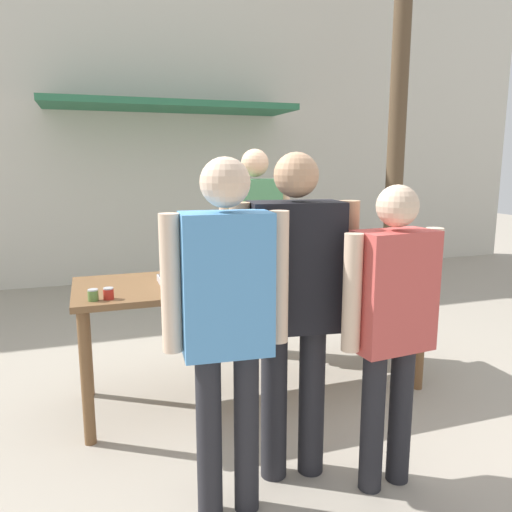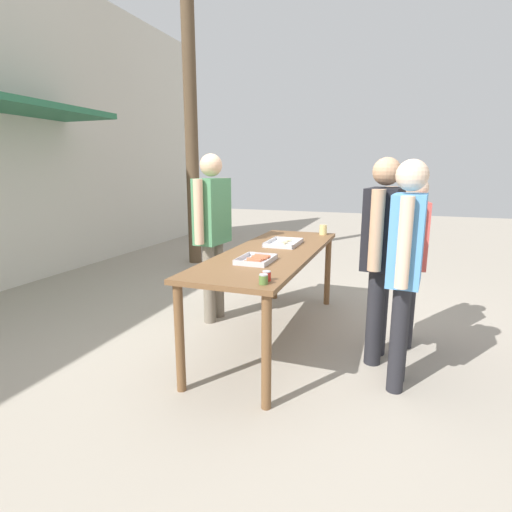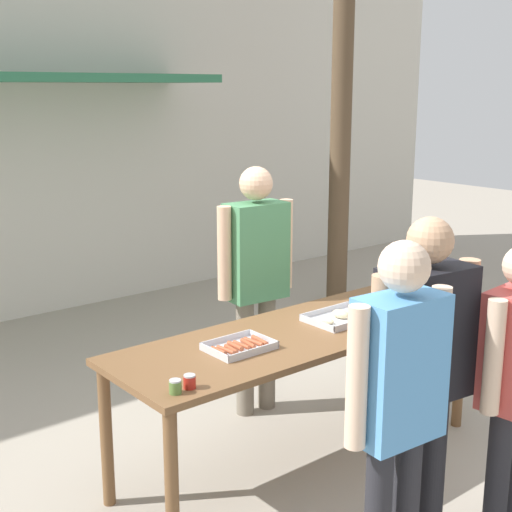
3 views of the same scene
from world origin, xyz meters
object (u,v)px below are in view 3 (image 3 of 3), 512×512
object	(u,v)px
person_server_behind_table	(256,269)
beer_cup	(451,298)
food_tray_buns	(342,317)
condiment_jar_ketchup	(190,382)
condiment_jar_mustard	(175,387)
person_customer_waiting_in_line	(423,359)
food_tray_sausages	(240,347)
person_customer_holding_hotdog	(398,394)

from	to	relation	value
person_server_behind_table	beer_cup	bearing A→B (deg)	-45.85
food_tray_buns	condiment_jar_ketchup	world-z (taller)	condiment_jar_ketchup
beer_cup	condiment_jar_mustard	bearing A→B (deg)	-179.67
beer_cup	person_server_behind_table	xyz separation A→B (m)	(-0.85, 1.03, 0.14)
food_tray_buns	person_customer_waiting_in_line	bearing A→B (deg)	-114.84
person_server_behind_table	food_tray_sausages	bearing A→B (deg)	-129.83
condiment_jar_mustard	person_customer_holding_hotdog	world-z (taller)	person_customer_holding_hotdog
food_tray_sausages	food_tray_buns	xyz separation A→B (m)	(0.83, 0.00, 0.00)
beer_cup	food_tray_sausages	bearing A→B (deg)	170.73
food_tray_sausages	condiment_jar_ketchup	size ratio (longest dim) A/B	5.18
condiment_jar_ketchup	person_customer_holding_hotdog	distance (m)	1.02
condiment_jar_mustard	food_tray_sausages	bearing A→B (deg)	24.24
food_tray_sausages	beer_cup	xyz separation A→B (m)	(1.60, -0.26, 0.04)
beer_cup	person_customer_holding_hotdog	xyz separation A→B (m)	(-1.64, -0.90, 0.08)
food_tray_sausages	food_tray_buns	distance (m)	0.83
beer_cup	person_customer_holding_hotdog	size ratio (longest dim) A/B	0.07
person_server_behind_table	person_customer_holding_hotdog	xyz separation A→B (m)	(-0.78, -1.93, -0.05)
food_tray_buns	condiment_jar_ketchup	xyz separation A→B (m)	(-1.35, -0.27, 0.02)
food_tray_sausages	person_server_behind_table	distance (m)	1.08
person_customer_waiting_in_line	condiment_jar_mustard	bearing A→B (deg)	-28.40
food_tray_sausages	person_server_behind_table	bearing A→B (deg)	45.78
person_server_behind_table	person_customer_holding_hotdog	distance (m)	2.08
food_tray_sausages	condiment_jar_mustard	world-z (taller)	condiment_jar_mustard
food_tray_buns	food_tray_sausages	bearing A→B (deg)	-179.93
food_tray_sausages	condiment_jar_ketchup	world-z (taller)	condiment_jar_ketchup
food_tray_sausages	condiment_jar_mustard	size ratio (longest dim) A/B	5.18
beer_cup	person_customer_waiting_in_line	size ratio (longest dim) A/B	0.07
food_tray_sausages	person_customer_holding_hotdog	bearing A→B (deg)	-91.86
condiment_jar_mustard	person_customer_waiting_in_line	bearing A→B (deg)	-35.69
person_customer_holding_hotdog	person_server_behind_table	bearing A→B (deg)	-107.70
food_tray_sausages	condiment_jar_mustard	xyz separation A→B (m)	(-0.61, -0.27, 0.02)
condiment_jar_mustard	beer_cup	bearing A→B (deg)	0.33
food_tray_buns	condiment_jar_ketchup	bearing A→B (deg)	-168.79
condiment_jar_mustard	person_customer_holding_hotdog	distance (m)	1.06
condiment_jar_mustard	person_server_behind_table	world-z (taller)	person_server_behind_table
food_tray_sausages	food_tray_buns	bearing A→B (deg)	0.07
food_tray_sausages	person_customer_holding_hotdog	size ratio (longest dim) A/B	0.21
food_tray_buns	person_server_behind_table	size ratio (longest dim) A/B	0.25
condiment_jar_ketchup	person_server_behind_table	distance (m)	1.64
person_customer_waiting_in_line	food_tray_sausages	bearing A→B (deg)	-61.78
condiment_jar_mustard	person_customer_waiting_in_line	world-z (taller)	person_customer_waiting_in_line
food_tray_sausages	beer_cup	bearing A→B (deg)	-9.27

